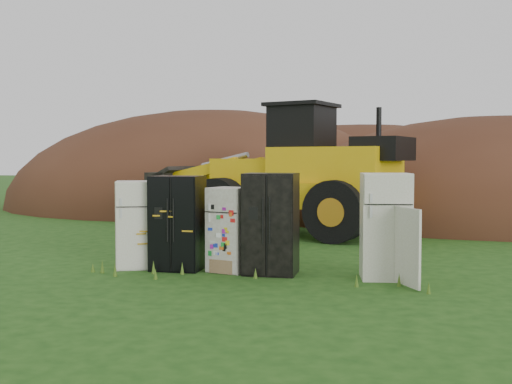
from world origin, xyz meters
TOP-DOWN VIEW (x-y plane):
  - ground at (0.00, 0.00)m, footprint 120.00×120.00m
  - fridge_leftmost at (-2.35, -0.03)m, footprint 0.97×0.96m
  - fridge_black_side at (-1.48, -0.03)m, footprint 0.97×0.78m
  - fridge_sticker at (-0.45, 0.04)m, footprint 0.85×0.81m
  - fridge_dark_mid at (0.36, -0.02)m, footprint 0.98×0.81m
  - fridge_open_door at (2.44, 0.02)m, footprint 0.97×0.92m
  - wheel_loader at (-1.08, 6.43)m, footprint 8.16×5.04m
  - dirt_mound_right at (5.72, 11.85)m, footprint 16.33×11.97m
  - dirt_mound_left at (-5.83, 14.94)m, footprint 18.26×13.70m
  - dirt_mound_back at (0.34, 17.75)m, footprint 18.73×12.48m

SIDE VIEW (x-z plane):
  - ground at x=0.00m, z-range 0.00..0.00m
  - dirt_mound_right at x=5.72m, z-range -3.61..3.61m
  - dirt_mound_left at x=-5.83m, z-range -4.23..4.23m
  - dirt_mound_back at x=0.34m, z-range -3.68..3.68m
  - fridge_sticker at x=-0.45m, z-range 0.00..1.60m
  - fridge_leftmost at x=-2.35m, z-range 0.00..1.70m
  - fridge_black_side at x=-1.48m, z-range 0.00..1.81m
  - fridge_dark_mid at x=0.36m, z-range 0.00..1.87m
  - fridge_open_door at x=2.44m, z-range 0.00..1.88m
  - wheel_loader at x=-1.08m, z-range 0.00..3.68m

